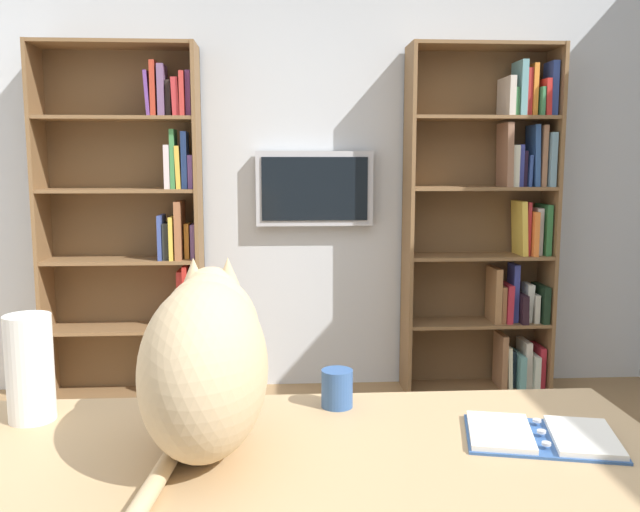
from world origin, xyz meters
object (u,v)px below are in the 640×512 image
object	(u,v)px
open_binder	(541,436)
coffee_mug	(337,388)
bookshelf_right	(141,229)
paper_towel_roll	(30,368)
bookshelf_left	(497,227)
cat	(206,356)
desk	(300,497)
wall_mounted_tv	(315,189)

from	to	relation	value
open_binder	coffee_mug	xyz separation A→B (m)	(0.44, -0.23, 0.04)
bookshelf_right	open_binder	size ratio (longest dim) A/B	5.53
paper_towel_roll	open_binder	bearing A→B (deg)	170.91
bookshelf_right	paper_towel_roll	size ratio (longest dim) A/B	7.93
bookshelf_right	paper_towel_roll	xyz separation A→B (m)	(-0.20, 2.36, -0.10)
bookshelf_right	open_binder	distance (m)	2.91
bookshelf_right	coffee_mug	distance (m)	2.51
bookshelf_left	paper_towel_roll	bearing A→B (deg)	50.89
bookshelf_right	bookshelf_left	bearing A→B (deg)	179.87
cat	open_binder	size ratio (longest dim) A/B	1.70
bookshelf_right	cat	xyz separation A→B (m)	(-0.64, 2.53, -0.03)
bookshelf_left	open_binder	distance (m)	2.66
desk	cat	xyz separation A→B (m)	(0.20, -0.04, 0.31)
bookshelf_right	coffee_mug	bearing A→B (deg)	112.19
bookshelf_right	desk	distance (m)	2.73
wall_mounted_tv	open_binder	xyz separation A→B (m)	(-0.37, 2.63, -0.45)
wall_mounted_tv	desk	size ratio (longest dim) A/B	0.43
wall_mounted_tv	coffee_mug	bearing A→B (deg)	88.25
desk	cat	distance (m)	0.37
paper_towel_roll	coffee_mug	xyz separation A→B (m)	(-0.74, -0.04, -0.08)
desk	cat	bearing A→B (deg)	-12.31
wall_mounted_tv	desk	xyz separation A→B (m)	(0.18, 2.65, -0.57)
bookshelf_left	cat	xyz separation A→B (m)	(1.48, 2.52, -0.03)
wall_mounted_tv	coffee_mug	size ratio (longest dim) A/B	7.33
paper_towel_roll	bookshelf_right	bearing A→B (deg)	-85.09
bookshelf_left	coffee_mug	distance (m)	2.60
wall_mounted_tv	open_binder	world-z (taller)	wall_mounted_tv
bookshelf_left	cat	size ratio (longest dim) A/B	3.28
wall_mounted_tv	coffee_mug	xyz separation A→B (m)	(0.07, 2.40, -0.41)
wall_mounted_tv	cat	size ratio (longest dim) A/B	1.12
coffee_mug	bookshelf_right	bearing A→B (deg)	-67.81
desk	open_binder	bearing A→B (deg)	-177.51
open_binder	paper_towel_roll	xyz separation A→B (m)	(1.18, -0.19, 0.12)
cat	open_binder	xyz separation A→B (m)	(-0.75, 0.02, -0.19)
cat	wall_mounted_tv	bearing A→B (deg)	-98.24
open_binder	coffee_mug	bearing A→B (deg)	-27.68
open_binder	coffee_mug	distance (m)	0.50
cat	coffee_mug	world-z (taller)	cat
bookshelf_left	open_binder	world-z (taller)	bookshelf_left
bookshelf_right	desk	bearing A→B (deg)	108.12
bookshelf_left	desk	bearing A→B (deg)	63.59
open_binder	wall_mounted_tv	bearing A→B (deg)	-82.04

